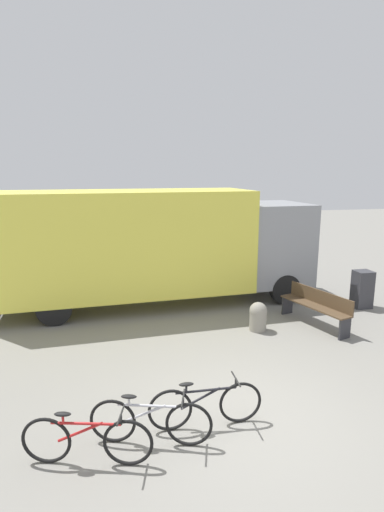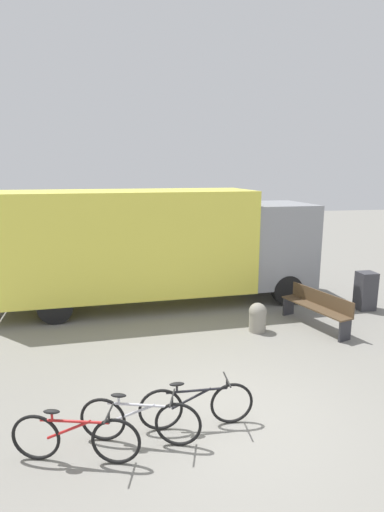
# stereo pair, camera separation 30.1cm
# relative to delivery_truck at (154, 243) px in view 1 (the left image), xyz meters

# --- Properties ---
(ground_plane) EXTENTS (60.00, 60.00, 0.00)m
(ground_plane) POSITION_rel_delivery_truck_xyz_m (0.61, -5.78, -1.76)
(ground_plane) COLOR gray
(delivery_truck) EXTENTS (8.92, 2.63, 3.22)m
(delivery_truck) POSITION_rel_delivery_truck_xyz_m (0.00, 0.00, 0.00)
(delivery_truck) COLOR #EAE04C
(delivery_truck) RESTS_ON ground
(park_bench) EXTENTS (0.95, 2.02, 0.87)m
(park_bench) POSITION_rel_delivery_truck_xyz_m (3.65, -2.51, -1.26)
(park_bench) COLOR brown
(park_bench) RESTS_ON ground
(bicycle_near) EXTENTS (1.67, 0.57, 0.74)m
(bicycle_near) POSITION_rel_delivery_truck_xyz_m (-1.69, -6.25, -1.41)
(bicycle_near) COLOR black
(bicycle_near) RESTS_ON ground
(bicycle_middle) EXTENTS (1.66, 0.61, 0.74)m
(bicycle_middle) POSITION_rel_delivery_truck_xyz_m (-0.85, -6.03, -1.41)
(bicycle_middle) COLOR black
(bicycle_middle) RESTS_ON ground
(bicycle_far) EXTENTS (1.72, 0.44, 0.74)m
(bicycle_far) POSITION_rel_delivery_truck_xyz_m (-0.01, -5.82, -1.41)
(bicycle_far) COLOR black
(bicycle_far) RESTS_ON ground
(bollard_near_bench) EXTENTS (0.42, 0.42, 0.69)m
(bollard_near_bench) POSITION_rel_delivery_truck_xyz_m (2.13, -2.53, -1.40)
(bollard_near_bench) COLOR gray
(bollard_near_bench) RESTS_ON ground
(utility_box) EXTENTS (0.46, 0.44, 1.04)m
(utility_box) POSITION_rel_delivery_truck_xyz_m (5.56, -1.60, -1.24)
(utility_box) COLOR #38383D
(utility_box) RESTS_ON ground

